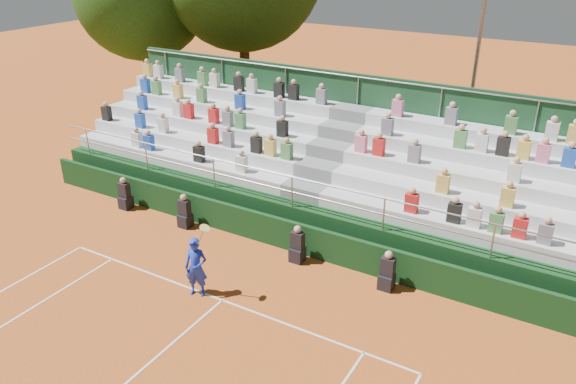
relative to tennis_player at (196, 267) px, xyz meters
The scene contains 6 objects.
ground 1.14m from the tennis_player, ahead, with size 90.00×90.00×0.00m, color #B7551E.
courtside_wall 3.39m from the tennis_player, 77.20° to the left, with size 20.00×0.15×1.00m, color black.
line_officials 2.92m from the tennis_player, 102.20° to the left, with size 10.24×0.40×1.19m.
grandstand 6.57m from the tennis_player, 83.56° to the left, with size 20.00×5.20×4.40m.
tennis_player is the anchor object (origin of this frame).
floodlight_mast 14.22m from the tennis_player, 73.88° to the left, with size 0.60×0.25×8.77m.
Camera 1 is at (7.78, -9.82, 8.99)m, focal length 35.00 mm.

